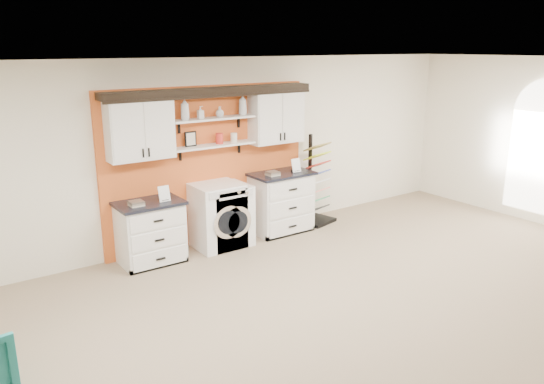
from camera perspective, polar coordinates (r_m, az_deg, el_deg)
floor at (r=5.67m, az=13.95°, el=-16.57°), size 10.00×10.00×0.00m
ceiling at (r=4.83m, az=16.15°, el=12.93°), size 10.00×10.00×0.00m
wall_back at (r=8.14m, az=-6.94°, el=4.30°), size 10.00×0.00×10.00m
accent_panel at (r=8.15m, az=-6.78°, el=2.88°), size 3.40×0.07×2.40m
upper_cabinet_left at (r=7.41m, az=-14.06°, el=6.62°), size 0.90×0.35×0.84m
upper_cabinet_right at (r=8.48m, az=0.43°, el=8.15°), size 0.90×0.35×0.84m
shelf_lower at (r=7.94m, az=-6.29°, el=5.00°), size 1.32×0.28×0.03m
shelf_upper at (r=7.88m, az=-6.38°, el=7.86°), size 1.32×0.28×0.03m
crown_molding at (r=7.85m, az=-6.51°, el=10.74°), size 3.30×0.41×0.13m
window_arched at (r=9.93m, az=27.04°, el=4.65°), size 0.06×1.10×2.25m
picture_frame at (r=7.80m, az=-8.75°, el=5.66°), size 0.18×0.02×0.22m
canister_red at (r=7.97m, az=-5.68°, el=5.75°), size 0.11×0.11×0.16m
canister_cream at (r=8.10m, az=-4.13°, el=5.86°), size 0.10×0.10×0.14m
base_cabinet_left at (r=7.62m, az=-12.94°, el=-4.23°), size 0.91×0.66×0.89m
base_cabinet_right at (r=8.64m, az=1.00°, el=-1.10°), size 1.02×0.66×0.99m
washer at (r=8.03m, az=-5.91°, el=-2.52°), size 0.70×0.71×0.98m
dryer at (r=8.11m, az=-4.99°, el=-2.49°), size 0.67×0.71×0.94m
sample_rack at (r=9.12m, az=4.77°, el=-0.25°), size 0.65×0.58×1.52m
soap_bottle_a at (r=7.66m, az=-9.36°, el=8.84°), size 0.13×0.13×0.32m
soap_bottle_b at (r=7.77m, az=-7.70°, el=8.48°), size 0.09×0.08×0.18m
soap_bottle_c at (r=7.92m, az=-5.64°, el=8.59°), size 0.17×0.17×0.15m
soap_bottle_d at (r=8.12m, az=-3.17°, el=9.41°), size 0.13×0.12×0.32m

